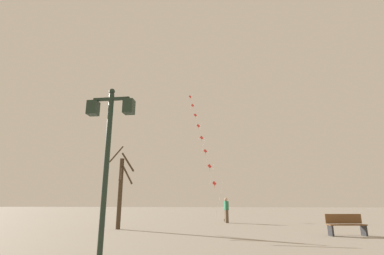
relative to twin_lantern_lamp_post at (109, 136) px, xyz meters
name	(u,v)px	position (x,y,z in m)	size (l,w,h in m)	color
ground_plane	(216,223)	(2.32, 13.38, -3.12)	(160.00, 160.00, 0.00)	gray
twin_lantern_lamp_post	(109,136)	(0.00, 0.00, 0.00)	(1.32, 0.28, 4.49)	#1E2D23
kite_train	(202,139)	(0.69, 21.22, 4.55)	(4.24, 11.16, 14.56)	brown
kite_flyer	(226,210)	(3.01, 14.03, -2.22)	(0.35, 0.63, 1.71)	brown
bare_tree	(121,188)	(-2.67, 8.20, -0.95)	(1.34, 1.65, 4.50)	#423323
park_bench	(346,225)	(8.15, 6.42, -2.67)	(1.65, 0.68, 0.89)	brown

